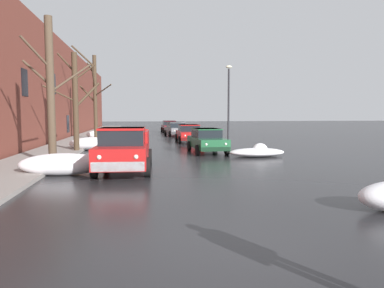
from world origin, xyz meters
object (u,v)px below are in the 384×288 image
Objects in this scene: sedan_green_parked_kerbside_close at (207,140)px; sedan_grey_parked_far_down_block at (176,129)px; fire_hydrant at (69,163)px; bare_tree_second_along_sidewalk at (50,91)px; street_lamp_post at (229,101)px; bare_tree_mid_block at (76,100)px; bare_tree_far_down_block at (94,94)px; sedan_red_parked_kerbside_mid at (189,133)px; pickup_truck_red_approaching_near_lane at (124,149)px; sedan_maroon_queued_behind_truck at (169,126)px.

sedan_green_parked_kerbside_close is 0.99× the size of sedan_grey_parked_far_down_block.
sedan_grey_parked_far_down_block is 22.28m from fire_hydrant.
bare_tree_second_along_sidewalk is at bearing -110.23° from sedan_grey_parked_far_down_block.
bare_tree_second_along_sidewalk is at bearing 122.57° from fire_hydrant.
bare_tree_second_along_sidewalk is at bearing -138.71° from street_lamp_post.
fire_hydrant is (0.94, -7.24, -2.71)m from bare_tree_mid_block.
bare_tree_far_down_block is at bearing 148.74° from street_lamp_post.
sedan_grey_parked_far_down_block is at bearing 91.85° from sedan_red_parked_kerbside_mid.
pickup_truck_red_approaching_near_lane is 12.63m from street_lamp_post.
bare_tree_second_along_sidewalk is 1.21× the size of pickup_truck_red_approaching_near_lane.
street_lamp_post reaches higher than sedan_grey_parked_far_down_block.
bare_tree_far_down_block reaches higher than sedan_red_parked_kerbside_mid.
sedan_green_parked_kerbside_close is 5.48m from street_lamp_post.
pickup_truck_red_approaching_near_lane is 1.23× the size of sedan_red_parked_kerbside_mid.
bare_tree_mid_block is at bearing -163.07° from street_lamp_post.
bare_tree_mid_block reaches higher than pickup_truck_red_approaching_near_lane.
pickup_truck_red_approaching_near_lane is 7.41× the size of fire_hydrant.
sedan_red_parked_kerbside_mid and sedan_grey_parked_far_down_block have the same top height.
street_lamp_post is at bearing 60.90° from sedan_green_parked_kerbside_close.
bare_tree_far_down_block is 9.45m from sedan_grey_parked_far_down_block.
pickup_truck_red_approaching_near_lane is (3.11, -1.57, -2.37)m from bare_tree_second_along_sidewalk.
bare_tree_mid_block is at bearing 112.95° from pickup_truck_red_approaching_near_lane.
fire_hydrant is (1.03, -16.38, -3.58)m from bare_tree_far_down_block.
bare_tree_second_along_sidewalk is 28.20m from sedan_maroon_queued_behind_truck.
sedan_grey_parked_far_down_block is at bearing 91.07° from sedan_green_parked_kerbside_close.
bare_tree_second_along_sidewalk is 14.89m from bare_tree_far_down_block.
sedan_green_parked_kerbside_close is 15.37m from sedan_grey_parked_far_down_block.
sedan_grey_parked_far_down_block is at bearing 73.42° from fire_hydrant.
bare_tree_second_along_sidewalk is at bearing -122.35° from sedan_red_parked_kerbside_mid.
sedan_red_parked_kerbside_mid is (7.55, 6.21, -2.31)m from bare_tree_mid_block.
sedan_green_parked_kerbside_close is 0.76× the size of street_lamp_post.
sedan_maroon_queued_behind_truck reaches higher than fire_hydrant.
bare_tree_far_down_block is at bearing 100.95° from pickup_truck_red_approaching_near_lane.
street_lamp_post is (10.05, -6.10, -0.74)m from bare_tree_far_down_block.
bare_tree_mid_block is 10.05m from sedan_red_parked_kerbside_mid.
bare_tree_far_down_block is at bearing 159.04° from sedan_red_parked_kerbside_mid.
bare_tree_second_along_sidewalk is 1.12× the size of street_lamp_post.
street_lamp_post is at bearing 56.39° from pickup_truck_red_approaching_near_lane.
bare_tree_far_down_block is 17.03m from pickup_truck_red_approaching_near_lane.
bare_tree_mid_block is 0.76× the size of bare_tree_far_down_block.
sedan_green_parked_kerbside_close is 7.47m from sedan_red_parked_kerbside_mid.
bare_tree_mid_block is at bearing -108.61° from sedan_maroon_queued_behind_truck.
sedan_grey_parked_far_down_block is 7.30m from sedan_maroon_queued_behind_truck.
bare_tree_second_along_sidewalk is 21.30m from sedan_grey_parked_far_down_block.
sedan_maroon_queued_behind_truck is (-0.34, 15.19, -0.00)m from sedan_red_parked_kerbside_mid.
bare_tree_far_down_block is at bearing -146.04° from sedan_grey_parked_far_down_block.
pickup_truck_red_approaching_near_lane is at bearing -67.05° from bare_tree_mid_block.
pickup_truck_red_approaching_near_lane is 0.92× the size of street_lamp_post.
bare_tree_far_down_block is 1.48× the size of pickup_truck_red_approaching_near_lane.
pickup_truck_red_approaching_near_lane is at bearing -1.83° from fire_hydrant.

